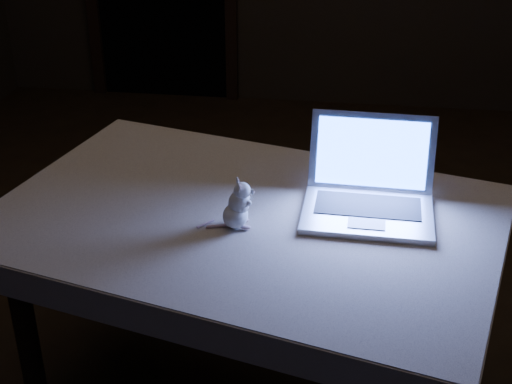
# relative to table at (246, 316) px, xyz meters

# --- Properties ---
(floor) EXTENTS (5.00, 5.00, 0.00)m
(floor) POSITION_rel_table_xyz_m (0.06, 0.52, -0.39)
(floor) COLOR black
(floor) RESTS_ON ground
(table) EXTENTS (1.62, 1.25, 0.77)m
(table) POSITION_rel_table_xyz_m (0.00, 0.00, 0.00)
(table) COLOR black
(table) RESTS_ON floor
(tablecloth) EXTENTS (1.65, 1.20, 0.10)m
(tablecloth) POSITION_rel_table_xyz_m (0.08, 0.01, 0.34)
(tablecloth) COLOR beige
(tablecloth) RESTS_ON table
(laptop) EXTENTS (0.41, 0.36, 0.27)m
(laptop) POSITION_rel_table_xyz_m (0.38, 0.03, 0.53)
(laptop) COLOR silver
(laptop) RESTS_ON tablecloth
(plush_mouse) EXTENTS (0.12, 0.12, 0.15)m
(plush_mouse) POSITION_rel_table_xyz_m (-0.02, -0.08, 0.47)
(plush_mouse) COLOR silver
(plush_mouse) RESTS_ON tablecloth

